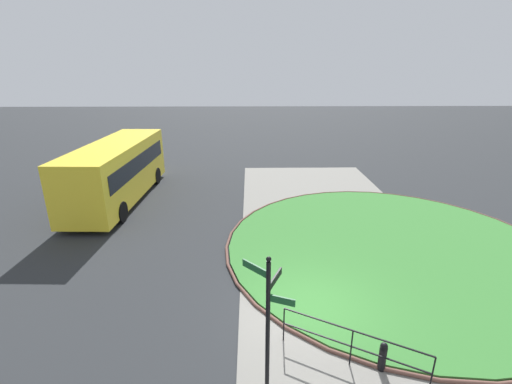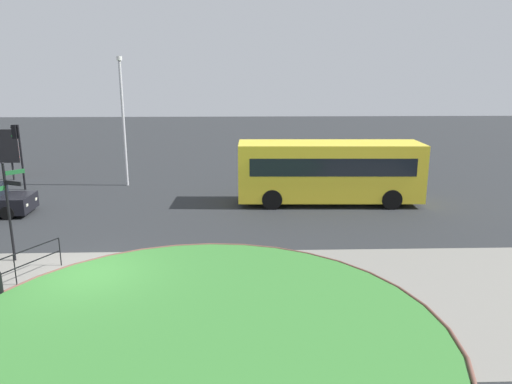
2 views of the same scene
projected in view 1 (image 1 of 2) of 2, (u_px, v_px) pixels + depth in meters
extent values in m
plane|color=#282B2D|center=(309.00, 310.00, 10.61)|extent=(120.00, 120.00, 0.00)
cube|color=gray|center=(374.00, 309.00, 10.64)|extent=(32.00, 8.11, 0.02)
cylinder|color=#387A33|center=(390.00, 246.00, 14.31)|extent=(13.05, 13.05, 0.10)
torus|color=brown|center=(390.00, 246.00, 14.31)|extent=(13.36, 13.36, 0.11)
cylinder|color=black|center=(268.00, 338.00, 7.11)|extent=(0.09, 0.09, 3.51)
sphere|color=black|center=(269.00, 259.00, 6.51)|extent=(0.10, 0.10, 0.10)
cube|color=#195128|center=(255.00, 268.00, 6.87)|extent=(0.49, 0.48, 0.15)
cube|color=black|center=(275.00, 279.00, 7.07)|extent=(0.65, 0.32, 0.15)
cube|color=#195128|center=(283.00, 301.00, 6.69)|extent=(0.21, 0.47, 0.15)
cylinder|color=black|center=(382.00, 359.00, 8.41)|extent=(0.19, 0.19, 0.68)
sphere|color=black|center=(384.00, 346.00, 8.29)|extent=(0.18, 0.18, 0.18)
cube|color=black|center=(353.00, 331.00, 8.32)|extent=(1.72, 3.11, 0.03)
cube|color=black|center=(351.00, 346.00, 8.48)|extent=(1.72, 3.11, 0.03)
cylinder|color=black|center=(284.00, 325.00, 9.26)|extent=(0.04, 0.04, 1.03)
cylinder|color=black|center=(351.00, 348.00, 8.49)|extent=(0.04, 0.04, 1.03)
cylinder|color=black|center=(432.00, 376.00, 7.72)|extent=(0.04, 0.04, 1.03)
cube|color=yellow|center=(117.00, 170.00, 18.95)|extent=(9.32, 2.80, 2.88)
cube|color=black|center=(93.00, 163.00, 18.84)|extent=(8.13, 0.28, 0.88)
cube|color=black|center=(140.00, 163.00, 18.80)|extent=(8.13, 0.28, 0.88)
cube|color=black|center=(144.00, 149.00, 23.28)|extent=(0.09, 2.05, 1.10)
cube|color=black|center=(142.00, 132.00, 22.92)|extent=(0.06, 1.38, 0.28)
cylinder|color=black|center=(120.00, 176.00, 22.16)|extent=(1.01, 0.33, 1.00)
cylinder|color=black|center=(156.00, 176.00, 22.13)|extent=(1.01, 0.33, 1.00)
cylinder|color=black|center=(72.00, 212.00, 16.58)|extent=(1.01, 0.33, 1.00)
cylinder|color=black|center=(121.00, 212.00, 16.55)|extent=(1.01, 0.33, 1.00)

